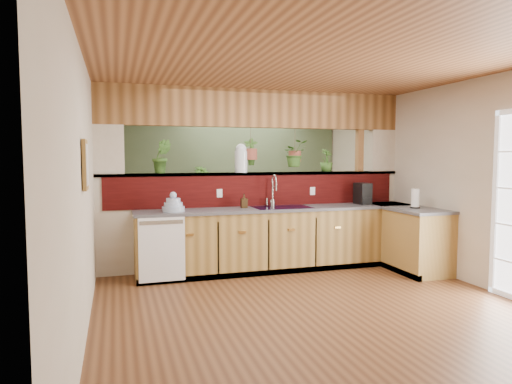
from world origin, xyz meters
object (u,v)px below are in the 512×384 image
object	(u,v)px
faucet	(273,189)
glass_jar	(241,158)
shelving_console	(182,218)
coffee_maker	(363,194)
dish_stack	(173,205)
soap_dispenser	(244,201)
paper_towel	(415,199)

from	to	relation	value
faucet	glass_jar	bearing A→B (deg)	152.72
shelving_console	glass_jar	bearing A→B (deg)	-52.17
coffee_maker	glass_jar	xyz separation A→B (m)	(-1.83, 0.35, 0.55)
coffee_maker	dish_stack	bearing A→B (deg)	-178.18
glass_jar	soap_dispenser	bearing A→B (deg)	-97.44
coffee_maker	paper_towel	xyz separation A→B (m)	(0.43, -0.69, -0.02)
faucet	soap_dispenser	size ratio (longest dim) A/B	2.37
coffee_maker	glass_jar	world-z (taller)	glass_jar
soap_dispenser	paper_towel	world-z (taller)	paper_towel
soap_dispenser	shelving_console	world-z (taller)	soap_dispenser
paper_towel	glass_jar	world-z (taller)	glass_jar
coffee_maker	glass_jar	distance (m)	1.94
dish_stack	glass_jar	distance (m)	1.29
glass_jar	shelving_console	world-z (taller)	glass_jar
coffee_maker	soap_dispenser	bearing A→B (deg)	178.52
dish_stack	paper_towel	distance (m)	3.36
dish_stack	glass_jar	bearing A→B (deg)	22.56
faucet	glass_jar	size ratio (longest dim) A/B	1.11
paper_towel	dish_stack	bearing A→B (deg)	169.76
dish_stack	glass_jar	world-z (taller)	glass_jar
glass_jar	shelving_console	xyz separation A→B (m)	(-0.61, 1.90, -1.10)
faucet	soap_dispenser	world-z (taller)	faucet
faucet	paper_towel	distance (m)	2.01
glass_jar	faucet	bearing A→B (deg)	-27.28
faucet	shelving_console	distance (m)	2.45
dish_stack	paper_towel	world-z (taller)	paper_towel
faucet	soap_dispenser	xyz separation A→B (m)	(-0.46, -0.08, -0.15)
glass_jar	paper_towel	bearing A→B (deg)	-24.57
soap_dispenser	shelving_console	distance (m)	2.32
dish_stack	soap_dispenser	bearing A→B (deg)	7.83
faucet	glass_jar	distance (m)	0.66
coffee_maker	paper_towel	bearing A→B (deg)	-57.92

